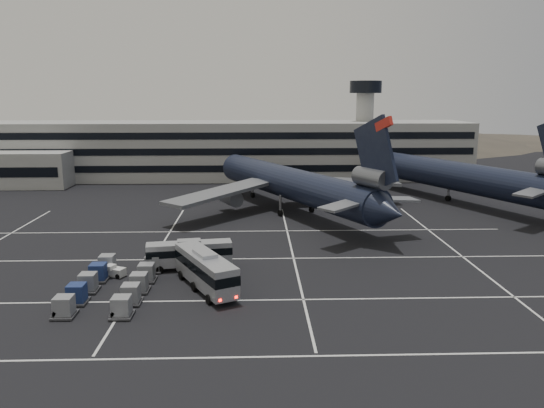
{
  "coord_description": "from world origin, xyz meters",
  "views": [
    {
      "loc": [
        7.12,
        -61.12,
        20.66
      ],
      "look_at": [
        9.56,
        14.43,
        5.0
      ],
      "focal_mm": 35.0,
      "sensor_mm": 36.0,
      "label": 1
    }
  ],
  "objects_px": {
    "trijet_main": "(292,184)",
    "bus_far": "(189,253)",
    "uld_cluster": "(114,283)",
    "bus_near": "(205,269)"
  },
  "relations": [
    {
      "from": "trijet_main",
      "to": "bus_far",
      "type": "distance_m",
      "value": 33.95
    },
    {
      "from": "bus_near",
      "to": "bus_far",
      "type": "distance_m",
      "value": 7.44
    },
    {
      "from": "bus_far",
      "to": "uld_cluster",
      "type": "height_order",
      "value": "bus_far"
    },
    {
      "from": "bus_far",
      "to": "uld_cluster",
      "type": "bearing_deg",
      "value": 126.98
    },
    {
      "from": "trijet_main",
      "to": "bus_near",
      "type": "distance_m",
      "value": 39.47
    },
    {
      "from": "trijet_main",
      "to": "bus_far",
      "type": "relative_size",
      "value": 5.17
    },
    {
      "from": "bus_near",
      "to": "uld_cluster",
      "type": "distance_m",
      "value": 9.85
    },
    {
      "from": "uld_cluster",
      "to": "bus_far",
      "type": "bearing_deg",
      "value": 45.98
    },
    {
      "from": "uld_cluster",
      "to": "bus_near",
      "type": "bearing_deg",
      "value": 2.68
    },
    {
      "from": "bus_near",
      "to": "trijet_main",
      "type": "bearing_deg",
      "value": 45.47
    }
  ]
}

